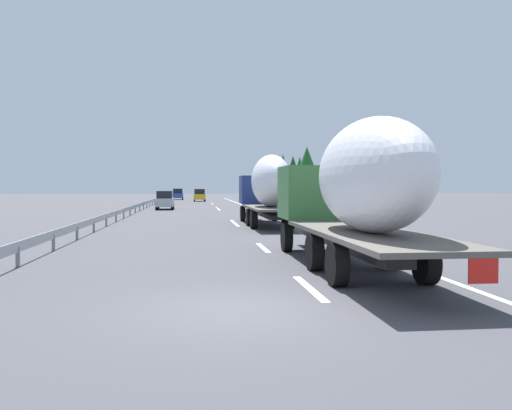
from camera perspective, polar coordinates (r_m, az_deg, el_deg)
ground_plane at (r=50.34m, az=-5.66°, el=-0.75°), size 260.00×260.00×0.00m
lane_stripe_0 at (r=12.79m, az=5.65°, el=-8.69°), size 3.20×0.20×0.01m
lane_stripe_1 at (r=20.96m, az=0.74°, el=-4.51°), size 3.20×0.20×0.01m
lane_stripe_2 at (r=33.63m, az=-2.08°, el=-2.07°), size 3.20×0.20×0.01m
lane_stripe_3 at (r=36.67m, az=-2.46°, el=-1.74°), size 3.20×0.20×0.01m
lane_stripe_4 at (r=55.63m, az=-3.90°, el=-0.48°), size 3.20×0.20×0.01m
lane_stripe_5 at (r=59.39m, az=-4.08°, el=-0.33°), size 3.20×0.20×0.01m
lane_stripe_6 at (r=61.22m, az=-4.16°, el=-0.26°), size 3.20×0.20×0.01m
lane_stripe_7 at (r=74.56m, az=-4.61°, el=0.13°), size 3.20×0.20×0.01m
lane_stripe_8 at (r=76.87m, az=-4.67°, el=0.18°), size 3.20×0.20×0.01m
edge_line_right at (r=55.69m, az=-0.09°, el=-0.48°), size 110.00×0.20×0.01m
truck_lead at (r=32.61m, az=1.24°, el=1.96°), size 12.24×2.55×4.20m
truck_trailing at (r=15.36m, az=10.33°, el=1.86°), size 12.68×2.55×4.10m
car_silver_hatch at (r=56.85m, az=-9.58°, el=0.51°), size 4.74×1.77×1.92m
car_yellow_coupe at (r=87.57m, az=-5.97°, el=1.04°), size 4.09×1.88×1.98m
car_blue_sedan at (r=99.29m, az=-8.23°, el=1.14°), size 4.48×1.88×2.00m
road_sign at (r=54.22m, az=1.37°, el=1.81°), size 0.10×0.90×3.22m
tree_0 at (r=61.02m, az=3.91°, el=3.23°), size 2.75×2.75×5.81m
tree_1 at (r=75.31m, az=2.87°, el=3.28°), size 2.61×2.61×6.91m
tree_2 at (r=69.89m, az=4.62°, el=3.20°), size 2.83×2.83×6.18m
tree_3 at (r=60.29m, az=5.38°, el=3.76°), size 3.84×3.84×6.79m
tree_4 at (r=87.05m, az=2.01°, el=2.95°), size 2.65×2.65×6.48m
guardrail_median at (r=53.55m, az=-12.15°, el=-0.00°), size 94.00×0.10×0.76m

